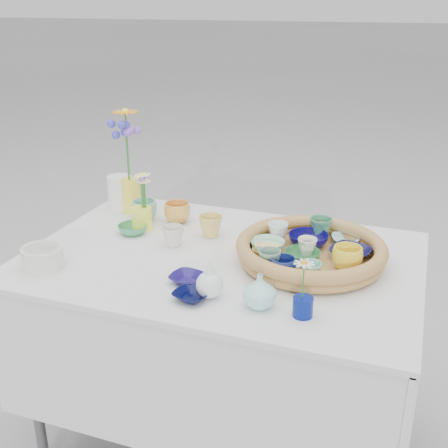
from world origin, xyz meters
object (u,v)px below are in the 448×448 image
(tall_vase_yellow, at_px, (131,195))
(display_table, at_px, (222,440))
(wicker_tray, at_px, (311,251))
(bud_vase_seafoam, at_px, (260,291))

(tall_vase_yellow, bearing_deg, display_table, -29.41)
(display_table, height_order, wicker_tray, wicker_tray)
(bud_vase_seafoam, height_order, tall_vase_yellow, tall_vase_yellow)
(wicker_tray, bearing_deg, bud_vase_seafoam, -103.24)
(wicker_tray, distance_m, bud_vase_seafoam, 0.33)
(display_table, relative_size, bud_vase_seafoam, 12.99)
(display_table, bearing_deg, bud_vase_seafoam, -52.50)
(wicker_tray, bearing_deg, tall_vase_yellow, 163.97)
(wicker_tray, xyz_separation_m, tall_vase_yellow, (-0.75, 0.22, 0.03))
(display_table, xyz_separation_m, wicker_tray, (0.28, 0.05, 0.80))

